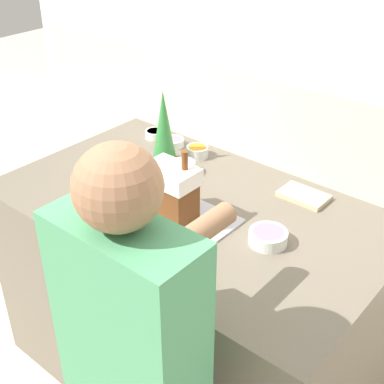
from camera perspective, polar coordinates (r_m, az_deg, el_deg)
ground_plane at (r=2.75m, az=-0.09°, el=-18.24°), size 12.00×12.00×0.00m
back_cabinet_block at (r=3.81m, az=18.47°, el=4.01°), size 6.00×0.60×0.91m
kitchen_island at (r=2.41m, az=-0.10°, el=-10.88°), size 1.57×0.94×0.95m
baking_tray at (r=2.04m, az=-2.16°, el=-2.80°), size 0.45×0.34×0.01m
gingerbread_house at (r=1.97m, az=-2.22°, el=0.06°), size 0.20×0.14×0.29m
decorative_tree at (r=2.38m, az=-3.03°, el=6.96°), size 0.11×0.11×0.34m
candy_bowl_center_rear at (r=2.47m, az=0.58°, el=4.38°), size 0.10×0.10×0.05m
candy_bowl_front_corner at (r=2.27m, az=-5.23°, el=1.56°), size 0.09×0.09×0.04m
candy_bowl_near_tray_left at (r=2.43m, az=-6.55°, el=3.71°), size 0.11×0.11×0.05m
candy_bowl_far_left at (r=2.58m, az=-1.98°, el=5.34°), size 0.10×0.10×0.04m
candy_bowl_behind_tray at (r=2.67m, az=-3.98°, el=6.22°), size 0.10×0.10×0.04m
candy_bowl_near_tray_right at (r=1.92m, az=8.12°, el=-4.74°), size 0.14×0.14×0.05m
candy_bowl_beside_tree at (r=2.33m, az=-0.88°, el=2.71°), size 0.10×0.10×0.05m
cookbook at (r=2.21m, az=11.82°, el=-0.39°), size 0.19×0.13×0.02m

